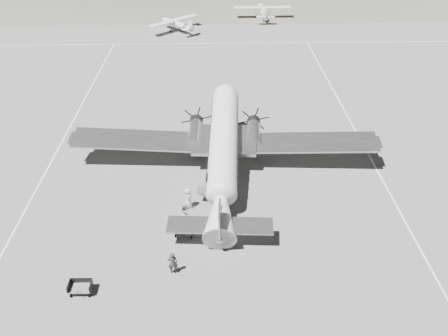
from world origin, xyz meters
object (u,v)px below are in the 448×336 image
baggage_cart_far (80,288)px  ground_crew (173,263)px  light_plane_left (176,25)px  baggage_cart_near (184,230)px  dc3_airliner (223,150)px  passenger (188,198)px  light_plane_right (263,12)px  ramp_agent (186,213)px

baggage_cart_far → ground_crew: 6.07m
light_plane_left → baggage_cart_near: (3.68, -48.83, -0.56)m
dc3_airliner → passenger: size_ratio=15.27×
light_plane_right → baggage_cart_far: (-17.80, -61.07, -0.65)m
baggage_cart_far → light_plane_right: bearing=74.6°
dc3_airliner → light_plane_left: (-6.78, 41.36, -1.66)m
baggage_cart_near → passenger: passenger is taller
light_plane_left → ground_crew: size_ratio=5.33×
passenger → baggage_cart_far: bearing=138.7°
baggage_cart_far → baggage_cart_near: bearing=40.1°
dc3_airliner → baggage_cart_near: dc3_airliner is taller
baggage_cart_far → ramp_agent: size_ratio=0.83×
light_plane_left → baggage_cart_near: light_plane_left is taller
light_plane_right → baggage_cart_near: (-11.39, -55.83, -0.63)m
dc3_airliner → passenger: dc3_airliner is taller
light_plane_left → ground_crew: bearing=-129.5°
light_plane_left → baggage_cart_near: size_ratio=6.08×
baggage_cart_near → dc3_airliner: bearing=76.6°
dc3_airliner → light_plane_right: (8.28, 48.36, -1.58)m
ground_crew → dc3_airliner: bearing=-115.1°
ground_crew → ramp_agent: size_ratio=0.99×
baggage_cart_near → ground_crew: 3.76m
light_plane_left → light_plane_right: (15.06, 7.00, 0.07)m
baggage_cart_near → ground_crew: ground_crew is taller
light_plane_left → ramp_agent: 47.59m
light_plane_left → ground_crew: 52.60m
light_plane_left → baggage_cart_far: bearing=-135.8°
dc3_airliner → light_plane_right: dc3_airliner is taller
passenger → ground_crew: bearing=170.5°
ground_crew → baggage_cart_far: bearing=8.1°
ground_crew → baggage_cart_near: bearing=-105.7°
baggage_cart_far → passenger: size_ratio=0.84×
ground_crew → light_plane_right: bearing=-108.2°
light_plane_left → light_plane_right: size_ratio=0.93×
light_plane_left → baggage_cart_near: 48.97m
light_plane_right → ground_crew: size_ratio=5.71×
light_plane_left → dc3_airliner: bearing=-123.6°
ground_crew → ramp_agent: bearing=-104.1°
light_plane_right → ground_crew: light_plane_right is taller
light_plane_left → ground_crew: light_plane_left is taller
ramp_agent → light_plane_left: bearing=1.4°
dc3_airliner → light_plane_left: size_ratio=2.89×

